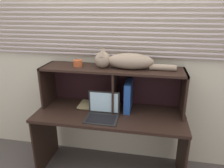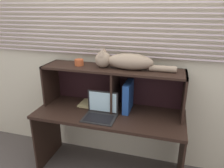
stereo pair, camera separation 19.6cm
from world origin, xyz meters
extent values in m
cube|color=beige|center=(0.00, 0.55, 1.25)|extent=(4.40, 0.04, 2.50)
cube|color=silver|center=(0.00, 0.50, 1.25)|extent=(3.18, 0.02, 0.01)
cube|color=silver|center=(0.00, 0.50, 1.30)|extent=(3.18, 0.02, 0.01)
cube|color=silver|center=(0.00, 0.50, 1.35)|extent=(3.18, 0.02, 0.01)
cube|color=silver|center=(0.00, 0.50, 1.39)|extent=(3.18, 0.02, 0.01)
cube|color=silver|center=(0.00, 0.50, 1.44)|extent=(3.18, 0.02, 0.01)
cube|color=silver|center=(0.00, 0.50, 1.49)|extent=(3.18, 0.02, 0.01)
cube|color=silver|center=(0.00, 0.50, 1.53)|extent=(3.18, 0.02, 0.01)
cube|color=silver|center=(0.00, 0.50, 1.58)|extent=(3.18, 0.02, 0.01)
cube|color=silver|center=(0.00, 0.50, 1.63)|extent=(3.18, 0.02, 0.01)
cube|color=silver|center=(0.00, 0.50, 1.67)|extent=(3.18, 0.02, 0.01)
cube|color=silver|center=(0.00, 0.50, 1.72)|extent=(3.18, 0.02, 0.01)
cube|color=silver|center=(0.00, 0.50, 1.77)|extent=(3.18, 0.02, 0.01)
cube|color=black|center=(0.00, 0.21, 0.70)|extent=(1.50, 0.59, 0.03)
cube|color=black|center=(-0.74, 0.21, 0.34)|extent=(0.02, 0.53, 0.68)
cube|color=black|center=(0.74, 0.21, 0.34)|extent=(0.02, 0.53, 0.68)
cube|color=black|center=(0.00, 0.33, 1.14)|extent=(1.44, 0.34, 0.02)
cube|color=black|center=(-0.71, 0.33, 0.93)|extent=(0.02, 0.34, 0.44)
cube|color=black|center=(0.71, 0.33, 0.93)|extent=(0.02, 0.34, 0.44)
cube|color=black|center=(0.04, 0.33, 0.92)|extent=(0.02, 0.32, 0.42)
cube|color=black|center=(0.00, 0.50, 0.93)|extent=(1.44, 0.01, 0.44)
ellipsoid|color=gray|center=(0.18, 0.33, 1.23)|extent=(0.45, 0.17, 0.15)
sphere|color=gray|center=(-0.09, 0.33, 1.23)|extent=(0.16, 0.16, 0.16)
cone|color=gray|center=(-0.09, 0.29, 1.31)|extent=(0.07, 0.07, 0.07)
cone|color=gray|center=(-0.09, 0.37, 1.31)|extent=(0.07, 0.07, 0.07)
cylinder|color=gray|center=(0.49, 0.33, 1.19)|extent=(0.25, 0.06, 0.06)
cube|color=black|center=(-0.05, 0.07, 0.72)|extent=(0.31, 0.24, 0.01)
cube|color=black|center=(-0.05, 0.19, 0.84)|extent=(0.31, 0.01, 0.23)
cube|color=#B2E0EA|center=(-0.05, 0.18, 0.84)|extent=(0.28, 0.00, 0.20)
cube|color=black|center=(-0.05, 0.06, 0.73)|extent=(0.26, 0.17, 0.00)
cube|color=#214B96|center=(0.17, 0.33, 0.87)|extent=(0.06, 0.26, 0.31)
cube|color=tan|center=(-0.26, 0.34, 0.72)|extent=(0.16, 0.21, 0.01)
cube|color=tan|center=(-0.27, 0.32, 0.74)|extent=(0.16, 0.21, 0.01)
cylinder|color=#B45129|center=(-0.35, 0.33, 1.19)|extent=(0.09, 0.09, 0.06)
camera|label=1|loc=(0.38, -1.70, 1.73)|focal=34.51mm
camera|label=2|loc=(0.57, -1.65, 1.73)|focal=34.51mm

